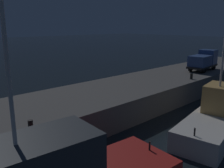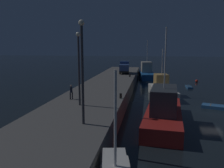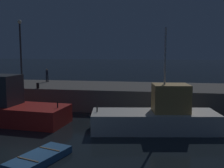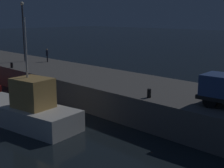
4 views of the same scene
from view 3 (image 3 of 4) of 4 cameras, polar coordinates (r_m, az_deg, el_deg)
ground_plane at (r=17.28m, az=-18.78°, el=-13.58°), size 320.00×320.00×0.00m
pier_quay at (r=30.18m, az=-5.69°, el=-2.24°), size 71.32×7.71×2.19m
fishing_boat_blue at (r=20.56m, az=9.56°, el=-6.74°), size 9.60×4.47×7.63m
rowboat_blue_far at (r=15.68m, az=-15.03°, el=-14.81°), size 2.68×4.10×0.46m
lamp_post_central at (r=32.76m, az=-18.68°, el=7.54°), size 0.44×0.44×7.19m
dockworker at (r=33.40m, az=-13.51°, el=1.98°), size 0.40×0.40×1.61m
bollard_west at (r=28.05m, az=-15.33°, el=-0.34°), size 0.28×0.28×0.57m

